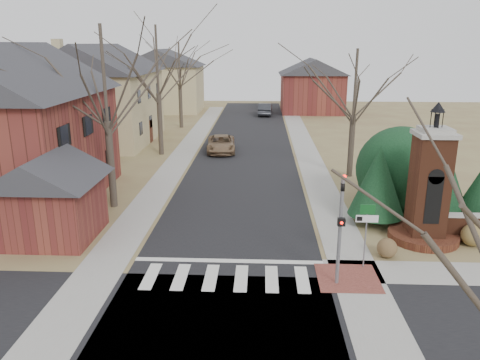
# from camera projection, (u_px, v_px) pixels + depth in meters

# --- Properties ---
(ground) EXTENTS (120.00, 120.00, 0.00)m
(ground) POSITION_uv_depth(u_px,v_px,m) (224.00, 288.00, 17.67)
(ground) COLOR brown
(ground) RESTS_ON ground
(main_street) EXTENTS (8.00, 70.00, 0.01)m
(main_street) POSITION_uv_depth(u_px,v_px,m) (245.00, 155.00, 38.76)
(main_street) COLOR black
(main_street) RESTS_ON ground
(cross_street) EXTENTS (120.00, 8.00, 0.01)m
(cross_street) POSITION_uv_depth(u_px,v_px,m) (217.00, 336.00, 14.80)
(cross_street) COLOR black
(cross_street) RESTS_ON ground
(crosswalk_zone) EXTENTS (8.00, 2.20, 0.02)m
(crosswalk_zone) POSITION_uv_depth(u_px,v_px,m) (226.00, 278.00, 18.44)
(crosswalk_zone) COLOR silver
(crosswalk_zone) RESTS_ON ground
(stop_bar) EXTENTS (8.00, 0.35, 0.02)m
(stop_bar) POSITION_uv_depth(u_px,v_px,m) (229.00, 261.00, 19.88)
(stop_bar) COLOR silver
(stop_bar) RESTS_ON ground
(sidewalk_right_main) EXTENTS (2.00, 60.00, 0.02)m
(sidewalk_right_main) POSITION_uv_depth(u_px,v_px,m) (308.00, 156.00, 38.53)
(sidewalk_right_main) COLOR gray
(sidewalk_right_main) RESTS_ON ground
(sidewalk_left) EXTENTS (2.00, 60.00, 0.02)m
(sidewalk_left) POSITION_uv_depth(u_px,v_px,m) (183.00, 154.00, 38.99)
(sidewalk_left) COLOR gray
(sidewalk_left) RESTS_ON ground
(curb_apron) EXTENTS (2.40, 2.40, 0.02)m
(curb_apron) POSITION_uv_depth(u_px,v_px,m) (348.00, 278.00, 18.42)
(curb_apron) COLOR brown
(curb_apron) RESTS_ON ground
(traffic_signal_pole) EXTENTS (0.28, 0.41, 4.50)m
(traffic_signal_pole) POSITION_uv_depth(u_px,v_px,m) (341.00, 221.00, 17.31)
(traffic_signal_pole) COLOR slate
(traffic_signal_pole) RESTS_ON ground
(sign_post) EXTENTS (0.90, 0.07, 2.75)m
(sign_post) POSITION_uv_depth(u_px,v_px,m) (366.00, 223.00, 18.78)
(sign_post) COLOR slate
(sign_post) RESTS_ON ground
(brick_gate_monument) EXTENTS (3.20, 3.20, 6.47)m
(brick_gate_monument) POSITION_uv_depth(u_px,v_px,m) (428.00, 196.00, 21.45)
(brick_gate_monument) COLOR #5C2D1B
(brick_gate_monument) RESTS_ON ground
(house_brick_left) EXTENTS (9.80, 11.80, 9.42)m
(house_brick_left) POSITION_uv_depth(u_px,v_px,m) (9.00, 121.00, 26.52)
(house_brick_left) COLOR brown
(house_brick_left) RESTS_ON ground
(house_stucco_left) EXTENTS (9.80, 12.80, 9.28)m
(house_stucco_left) POSITION_uv_depth(u_px,v_px,m) (100.00, 92.00, 42.86)
(house_stucco_left) COLOR tan
(house_stucco_left) RESTS_ON ground
(garage_left) EXTENTS (4.80, 4.80, 4.29)m
(garage_left) POSITION_uv_depth(u_px,v_px,m) (49.00, 193.00, 21.73)
(garage_left) COLOR brown
(garage_left) RESTS_ON ground
(house_distant_left) EXTENTS (10.80, 8.80, 8.53)m
(house_distant_left) POSITION_uv_depth(u_px,v_px,m) (163.00, 79.00, 63.02)
(house_distant_left) COLOR tan
(house_distant_left) RESTS_ON ground
(house_distant_right) EXTENTS (8.80, 8.80, 7.30)m
(house_distant_right) POSITION_uv_depth(u_px,v_px,m) (312.00, 84.00, 62.31)
(house_distant_right) COLOR brown
(house_distant_right) RESTS_ON ground
(evergreen_near) EXTENTS (2.80, 2.80, 4.10)m
(evergreen_near) POSITION_uv_depth(u_px,v_px,m) (378.00, 180.00, 23.42)
(evergreen_near) COLOR #473D33
(evergreen_near) RESTS_ON ground
(evergreen_mid) EXTENTS (3.40, 3.40, 4.70)m
(evergreen_mid) POSITION_uv_depth(u_px,v_px,m) (437.00, 169.00, 24.34)
(evergreen_mid) COLOR #473D33
(evergreen_mid) RESTS_ON ground
(evergreen_mass) EXTENTS (4.80, 4.80, 4.80)m
(evergreen_mass) POSITION_uv_depth(u_px,v_px,m) (400.00, 166.00, 25.71)
(evergreen_mass) COLOR black
(evergreen_mass) RESTS_ON ground
(bare_tree_0) EXTENTS (8.05, 8.05, 11.15)m
(bare_tree_0) POSITION_uv_depth(u_px,v_px,m) (103.00, 67.00, 24.45)
(bare_tree_0) COLOR #473D33
(bare_tree_0) RESTS_ON ground
(bare_tree_1) EXTENTS (8.40, 8.40, 11.64)m
(bare_tree_1) POSITION_uv_depth(u_px,v_px,m) (157.00, 55.00, 36.82)
(bare_tree_1) COLOR #473D33
(bare_tree_1) RESTS_ON ground
(bare_tree_2) EXTENTS (7.35, 7.35, 10.19)m
(bare_tree_2) POSITION_uv_depth(u_px,v_px,m) (179.00, 62.00, 49.58)
(bare_tree_2) COLOR #473D33
(bare_tree_2) RESTS_ON ground
(bare_tree_3) EXTENTS (7.00, 7.00, 9.70)m
(bare_tree_3) POSITION_uv_depth(u_px,v_px,m) (356.00, 78.00, 30.80)
(bare_tree_3) COLOR #473D33
(bare_tree_3) RESTS_ON ground
(pickup_truck) EXTENTS (2.66, 5.14, 1.38)m
(pickup_truck) POSITION_uv_depth(u_px,v_px,m) (221.00, 144.00, 39.72)
(pickup_truck) COLOR #846648
(pickup_truck) RESTS_ON ground
(distant_car) EXTENTS (1.89, 4.80, 1.55)m
(distant_car) POSITION_uv_depth(u_px,v_px,m) (265.00, 109.00, 60.01)
(distant_car) COLOR #2E3035
(distant_car) RESTS_ON ground
(dry_shrub_left) EXTENTS (0.87, 0.87, 0.87)m
(dry_shrub_left) POSITION_uv_depth(u_px,v_px,m) (387.00, 248.00, 20.13)
(dry_shrub_left) COLOR brown
(dry_shrub_left) RESTS_ON ground
(dry_shrub_right) EXTENTS (1.03, 1.03, 1.03)m
(dry_shrub_right) POSITION_uv_depth(u_px,v_px,m) (473.00, 235.00, 21.27)
(dry_shrub_right) COLOR olive
(dry_shrub_right) RESTS_ON ground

